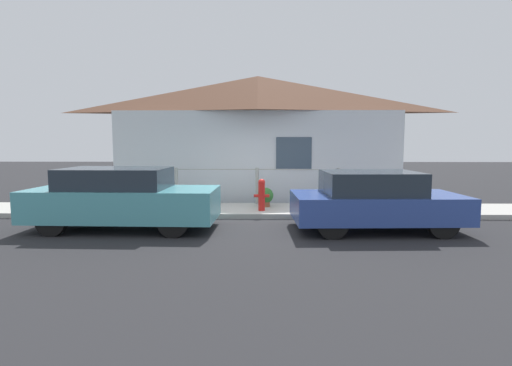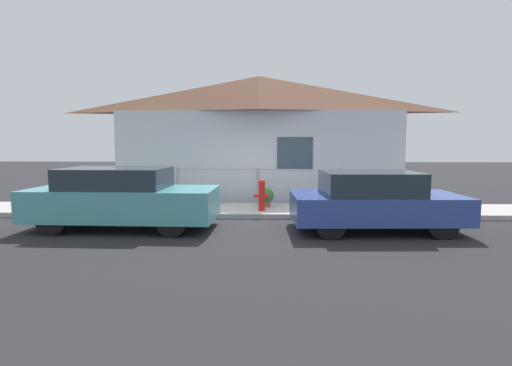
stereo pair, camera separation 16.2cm
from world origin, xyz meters
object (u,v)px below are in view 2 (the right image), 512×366
Objects in this scene: car_left at (122,198)px; potted_plant_near_hydrant at (266,196)px; fire_hydrant at (262,194)px; car_right at (374,201)px.

car_left is 7.65× the size of potted_plant_near_hydrant.
fire_hydrant is 1.57× the size of potted_plant_near_hydrant.
car_left reaches higher than potted_plant_near_hydrant.
car_left reaches higher than car_right.
car_right is 3.08m from fire_hydrant.
potted_plant_near_hydrant is (3.23, 2.42, -0.27)m from car_left.
fire_hydrant reaches higher than potted_plant_near_hydrant.
car_left reaches higher than fire_hydrant.
fire_hydrant is at bearing 142.52° from car_right.
car_left is 1.12× the size of car_right.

